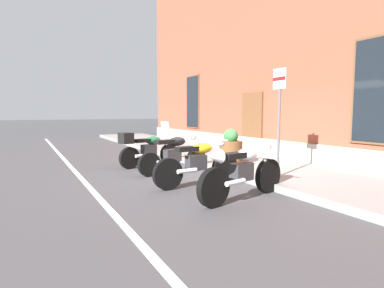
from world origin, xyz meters
TOP-DOWN VIEW (x-y plane):
  - ground_plane at (0.00, 0.00)m, footprint 140.00×140.00m
  - sidewalk at (0.00, 1.45)m, footprint 28.41×2.90m
  - lane_stripe at (0.00, -3.20)m, footprint 28.41×0.12m
  - brick_pub_facade at (0.00, 6.30)m, footprint 22.41×6.91m
  - motorcycle_green_touring at (-2.03, -1.20)m, footprint 0.83×2.00m
  - motorcycle_black_naked at (-0.73, -0.91)m, footprint 0.65×2.08m
  - motorcycle_yellow_naked at (0.82, -1.06)m, footprint 0.62×2.14m
  - motorcycle_white_sport at (2.15, -0.81)m, footprint 0.74×2.17m
  - parking_sign at (1.46, 0.62)m, footprint 0.36×0.07m
  - barrel_planter at (-0.44, 0.68)m, footprint 0.67×0.67m

SIDE VIEW (x-z plane):
  - ground_plane at x=0.00m, z-range 0.00..0.00m
  - lane_stripe at x=0.00m, z-range 0.00..0.01m
  - sidewalk at x=0.00m, z-range 0.00..0.15m
  - motorcycle_yellow_naked at x=0.82m, z-range -0.01..1.00m
  - motorcycle_black_naked at x=-0.73m, z-range -0.02..1.00m
  - motorcycle_green_touring at x=-2.03m, z-range -0.11..1.21m
  - barrel_planter at x=-0.44m, z-range 0.07..1.06m
  - motorcycle_white_sport at x=2.15m, z-range 0.04..1.11m
  - parking_sign at x=1.46m, z-range 0.51..2.93m
  - brick_pub_facade at x=0.00m, z-range -0.01..10.29m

